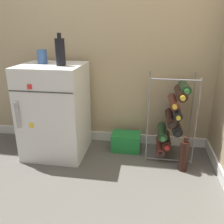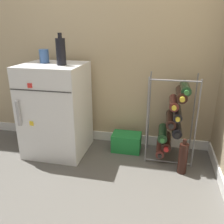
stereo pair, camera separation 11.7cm
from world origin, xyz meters
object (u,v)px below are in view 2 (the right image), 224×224
object	(u,v)px
fridge_top_cup	(44,56)
fridge_top_bottle	(61,51)
mini_fridge	(56,110)
loose_bottle_floor	(183,158)
wine_rack	(173,119)
soda_box	(126,142)

from	to	relation	value
fridge_top_cup	fridge_top_bottle	xyz separation A→B (m)	(0.19, -0.08, 0.05)
mini_fridge	fridge_top_cup	size ratio (longest dim) A/B	7.08
fridge_top_bottle	loose_bottle_floor	size ratio (longest dim) A/B	0.85
wine_rack	loose_bottle_floor	xyz separation A→B (m)	(0.09, -0.22, -0.23)
fridge_top_bottle	loose_bottle_floor	world-z (taller)	fridge_top_bottle
wine_rack	fridge_top_bottle	xyz separation A→B (m)	(-0.91, -0.12, 0.55)
mini_fridge	soda_box	size ratio (longest dim) A/B	3.06
wine_rack	soda_box	distance (m)	0.48
wine_rack	fridge_top_cup	distance (m)	1.21
wine_rack	fridge_top_cup	xyz separation A→B (m)	(-1.10, -0.04, 0.49)
wine_rack	soda_box	xyz separation A→B (m)	(-0.39, 0.05, -0.28)
fridge_top_bottle	wine_rack	bearing A→B (deg)	7.56
fridge_top_cup	loose_bottle_floor	world-z (taller)	fridge_top_cup
wine_rack	soda_box	world-z (taller)	wine_rack
mini_fridge	loose_bottle_floor	size ratio (longest dim) A/B	2.75
mini_fridge	fridge_top_bottle	world-z (taller)	fridge_top_bottle
fridge_top_cup	fridge_top_bottle	bearing A→B (deg)	-22.55
fridge_top_cup	loose_bottle_floor	xyz separation A→B (m)	(1.19, -0.18, -0.73)
wine_rack	fridge_top_cup	bearing A→B (deg)	-177.86
fridge_top_bottle	fridge_top_cup	bearing A→B (deg)	157.45
soda_box	mini_fridge	bearing A→B (deg)	-168.00
wine_rack	loose_bottle_floor	size ratio (longest dim) A/B	2.52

